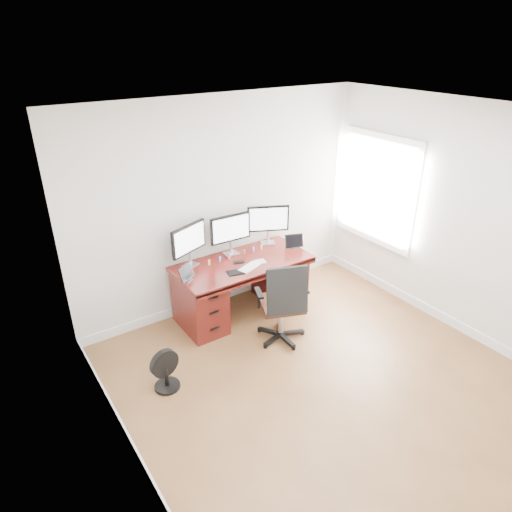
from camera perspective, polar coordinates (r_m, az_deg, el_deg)
ground at (r=4.93m, az=10.26°, el=-16.53°), size 4.50×4.50×0.00m
back_wall at (r=5.77m, az=-4.21°, el=6.31°), size 4.00×0.10×2.70m
right_wall at (r=5.69m, az=25.38°, el=3.50°), size 0.10×4.50×2.70m
desk at (r=5.84m, az=-1.82°, el=-3.63°), size 1.70×0.80×0.75m
office_chair at (r=5.36m, az=3.29°, el=-7.44°), size 0.72×0.72×1.05m
floor_fan at (r=4.86m, az=-11.22°, el=-13.88°), size 0.31×0.26×0.45m
monitor_left at (r=5.47m, az=-8.40°, el=1.95°), size 0.52×0.23×0.53m
monitor_center at (r=5.72m, az=-3.20°, el=3.31°), size 0.55×0.15×0.53m
monitor_right at (r=6.01m, az=1.53°, el=4.53°), size 0.51×0.27×0.53m
tablet_left at (r=5.25m, az=-8.63°, el=-2.24°), size 0.24×0.18×0.19m
tablet_right at (r=5.99m, az=4.84°, el=1.75°), size 0.25×0.15×0.19m
keyboard at (r=5.50m, az=-0.81°, el=-1.41°), size 0.33×0.23×0.01m
trackpad at (r=5.64m, az=0.57°, el=-0.69°), size 0.14×0.14×0.01m
drawing_tablet at (r=5.40m, az=-2.49°, el=-2.03°), size 0.24×0.18×0.01m
phone at (r=5.63m, az=-2.17°, el=-0.78°), size 0.15×0.11×0.01m
figurine_orange at (r=5.58m, az=-5.87°, el=-0.75°), size 0.03×0.03×0.07m
figurine_blue at (r=5.65m, az=-4.51°, el=-0.35°), size 0.03×0.03×0.07m
figurine_pink at (r=5.71m, az=-3.37°, el=-0.02°), size 0.03×0.03×0.07m
figurine_brown at (r=5.81m, az=-1.45°, el=0.54°), size 0.03×0.03×0.07m
figurine_purple at (r=5.88m, az=-0.31°, el=0.87°), size 0.03×0.03×0.07m
figurine_yellow at (r=5.94m, az=0.68°, el=1.15°), size 0.03×0.03×0.07m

